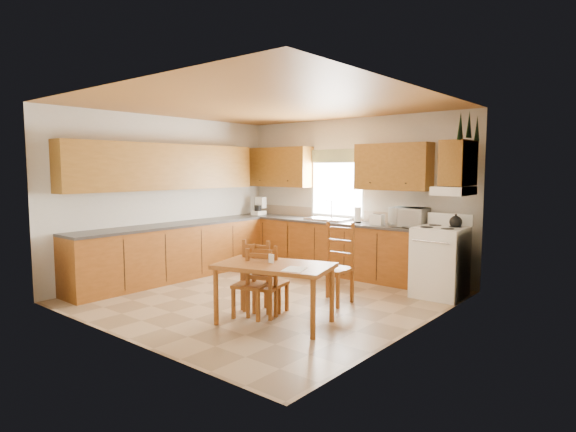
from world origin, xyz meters
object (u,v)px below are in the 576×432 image
Objects in this scene: chair_near_right at (271,278)px; chair_far_right at (333,264)px; microwave at (409,217)px; chair_near_left at (264,282)px; stove at (440,263)px; chair_far_left at (251,280)px; dining_table at (274,294)px.

chair_far_right reaches higher than chair_near_right.
chair_near_left is at bearing -105.73° from microwave.
chair_far_right reaches higher than stove.
chair_near_left is 1.08m from chair_far_right.
microwave reaches higher than chair_far_left.
chair_near_right is at bearing -99.05° from chair_near_left.
microwave is at bearing -123.58° from chair_near_left.
chair_far_right is (0.03, 1.16, 0.19)m from dining_table.
dining_table is 0.44m from chair_near_right.
dining_table is 1.23× the size of chair_far_right.
chair_far_right is (0.36, 0.86, 0.10)m from chair_near_right.
chair_far_left is at bearing -106.98° from microwave.
chair_near_left is 0.92× the size of chair_far_left.
chair_near_left is at bearing 33.95° from chair_far_left.
chair_near_left is 0.16m from chair_far_left.
chair_far_left is 0.85× the size of chair_far_right.
dining_table is (-0.38, -2.75, -0.72)m from microwave.
chair_near_right is 0.94m from chair_far_right.
microwave is 0.58× the size of chair_near_right.
chair_near_right is (-0.32, 0.29, 0.08)m from dining_table.
chair_far_left is at bearing -112.78° from chair_far_right.
chair_far_left is at bearing 33.28° from chair_near_left.
microwave is 2.91m from chair_far_left.
chair_near_right is 0.81× the size of chair_far_right.
microwave reaches higher than chair_far_right.
dining_table is at bearing -19.54° from chair_far_left.
chair_near_right is at bearing 121.52° from dining_table.
dining_table is 1.44× the size of chair_far_left.
chair_near_right is (-0.03, 0.16, 0.01)m from chair_near_left.
dining_table is (-1.02, -2.42, -0.13)m from stove.
chair_near_right reaches higher than chair_near_left.
dining_table is 1.17m from chair_far_right.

